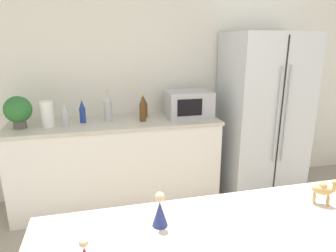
# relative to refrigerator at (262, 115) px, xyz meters

# --- Properties ---
(wall_back) EXTENTS (8.00, 0.06, 2.55)m
(wall_back) POSITION_rel_refrigerator_xyz_m (-1.11, 0.40, 0.36)
(wall_back) COLOR silver
(wall_back) RESTS_ON ground_plane
(back_counter) EXTENTS (2.15, 0.63, 0.93)m
(back_counter) POSITION_rel_refrigerator_xyz_m (-1.65, 0.07, -0.45)
(back_counter) COLOR white
(back_counter) RESTS_ON ground_plane
(refrigerator) EXTENTS (0.86, 0.72, 1.83)m
(refrigerator) POSITION_rel_refrigerator_xyz_m (0.00, 0.00, 0.00)
(refrigerator) COLOR silver
(refrigerator) RESTS_ON ground_plane
(potted_plant) EXTENTS (0.25, 0.25, 0.31)m
(potted_plant) POSITION_rel_refrigerator_xyz_m (-2.55, 0.03, 0.19)
(potted_plant) COLOR #595451
(potted_plant) RESTS_ON back_counter
(paper_towel_roll) EXTENTS (0.12, 0.12, 0.25)m
(paper_towel_roll) POSITION_rel_refrigerator_xyz_m (-2.30, 0.02, 0.14)
(paper_towel_roll) COLOR white
(paper_towel_roll) RESTS_ON back_counter
(microwave) EXTENTS (0.48, 0.37, 0.28)m
(microwave) POSITION_rel_refrigerator_xyz_m (-0.86, 0.09, 0.16)
(microwave) COLOR #B2B5BA
(microwave) RESTS_ON back_counter
(back_bottle_0) EXTENTS (0.06, 0.06, 0.28)m
(back_bottle_0) POSITION_rel_refrigerator_xyz_m (-1.38, 0.01, 0.15)
(back_bottle_0) COLOR brown
(back_bottle_0) RESTS_ON back_counter
(back_bottle_1) EXTENTS (0.07, 0.07, 0.23)m
(back_bottle_1) POSITION_rel_refrigerator_xyz_m (-2.13, -0.00, 0.13)
(back_bottle_1) COLOR #B2B7BC
(back_bottle_1) RESTS_ON back_counter
(back_bottle_2) EXTENTS (0.08, 0.08, 0.24)m
(back_bottle_2) POSITION_rel_refrigerator_xyz_m (-1.34, 0.16, 0.14)
(back_bottle_2) COLOR brown
(back_bottle_2) RESTS_ON back_counter
(back_bottle_3) EXTENTS (0.06, 0.06, 0.24)m
(back_bottle_3) POSITION_rel_refrigerator_xyz_m (-1.97, 0.10, 0.13)
(back_bottle_3) COLOR navy
(back_bottle_3) RESTS_ON back_counter
(back_bottle_4) EXTENTS (0.08, 0.08, 0.32)m
(back_bottle_4) POSITION_rel_refrigerator_xyz_m (-1.72, 0.10, 0.17)
(back_bottle_4) COLOR #B2B7BC
(back_bottle_4) RESTS_ON back_counter
(camel_figurine) EXTENTS (0.11, 0.10, 0.14)m
(camel_figurine) POSITION_rel_refrigerator_xyz_m (-0.73, -1.82, 0.10)
(camel_figurine) COLOR tan
(camel_figurine) RESTS_ON bar_counter
(wise_man_figurine_blue) EXTENTS (0.07, 0.07, 0.17)m
(wise_man_figurine_blue) POSITION_rel_refrigerator_xyz_m (-1.58, -1.80, 0.09)
(wise_man_figurine_blue) COLOR navy
(wise_man_figurine_blue) RESTS_ON bar_counter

